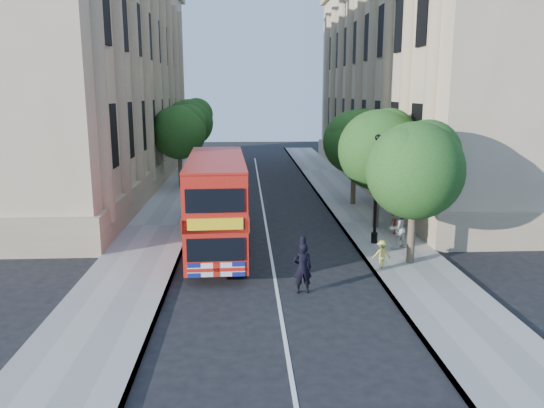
{
  "coord_description": "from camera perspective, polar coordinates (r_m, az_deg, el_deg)",
  "views": [
    {
      "loc": [
        -1.14,
        -18.06,
        7.17
      ],
      "look_at": [
        0.06,
        4.9,
        2.3
      ],
      "focal_mm": 35.0,
      "sensor_mm": 36.0,
      "label": 1
    }
  ],
  "objects": [
    {
      "name": "pavement_left",
      "position": [
        29.31,
        -11.96,
        -2.34
      ],
      "size": [
        3.5,
        80.0,
        0.12
      ],
      "primitive_type": "cube",
      "color": "gray",
      "rests_on": "ground"
    },
    {
      "name": "lamp_post",
      "position": [
        25.26,
        11.13,
        1.1
      ],
      "size": [
        0.32,
        0.32,
        5.16
      ],
      "color": "black",
      "rests_on": "pavement_right"
    },
    {
      "name": "box_van",
      "position": [
        30.04,
        -6.09,
        0.96
      ],
      "size": [
        2.37,
        5.34,
        3.01
      ],
      "rotation": [
        0.0,
        0.0,
        -0.04
      ],
      "color": "black",
      "rests_on": "ground"
    },
    {
      "name": "pavement_right",
      "position": [
        29.75,
        10.5,
        -2.07
      ],
      "size": [
        3.5,
        80.0,
        0.12
      ],
      "primitive_type": "cube",
      "color": "gray",
      "rests_on": "ground"
    },
    {
      "name": "tree_left_far",
      "position": [
        40.47,
        -9.92,
        7.93
      ],
      "size": [
        4.0,
        4.0,
        6.3
      ],
      "color": "#473828",
      "rests_on": "ground"
    },
    {
      "name": "child_b",
      "position": [
        22.09,
        11.72,
        -5.31
      ],
      "size": [
        0.77,
        0.46,
        1.17
      ],
      "primitive_type": "imported",
      "rotation": [
        0.0,
        0.0,
        3.11
      ],
      "color": "gold",
      "rests_on": "pavement_right"
    },
    {
      "name": "building_left",
      "position": [
        43.96,
        -20.32,
        13.63
      ],
      "size": [
        12.0,
        38.0,
        18.0
      ],
      "primitive_type": "cube",
      "color": "tan",
      "rests_on": "ground"
    },
    {
      "name": "police_constable",
      "position": [
        19.3,
        3.3,
        -6.89
      ],
      "size": [
        0.71,
        0.49,
        1.88
      ],
      "primitive_type": "imported",
      "rotation": [
        0.0,
        0.0,
        3.2
      ],
      "color": "black",
      "rests_on": "ground"
    },
    {
      "name": "double_decker_bus",
      "position": [
        23.88,
        -5.95,
        0.26
      ],
      "size": [
        2.8,
        9.31,
        4.26
      ],
      "rotation": [
        0.0,
        0.0,
        0.04
      ],
      "color": "#AF150C",
      "rests_on": "ground"
    },
    {
      "name": "child_a",
      "position": [
        27.43,
        13.25,
        -2.03
      ],
      "size": [
        0.71,
        0.4,
        1.14
      ],
      "primitive_type": "imported",
      "rotation": [
        0.0,
        0.0,
        3.33
      ],
      "color": "#D25425",
      "rests_on": "pavement_right"
    },
    {
      "name": "woman_pedestrian",
      "position": [
        24.91,
        13.29,
        -2.56
      ],
      "size": [
        1.16,
        1.1,
        1.89
      ],
      "primitive_type": "imported",
      "rotation": [
        0.0,
        0.0,
        3.71
      ],
      "color": "silver",
      "rests_on": "pavement_right"
    },
    {
      "name": "tree_left_back",
      "position": [
        48.4,
        -8.81,
        8.91
      ],
      "size": [
        4.2,
        4.2,
        6.65
      ],
      "color": "#473828",
      "rests_on": "ground"
    },
    {
      "name": "ground",
      "position": [
        19.46,
        0.59,
        -9.66
      ],
      "size": [
        120.0,
        120.0,
        0.0
      ],
      "primitive_type": "plane",
      "color": "black",
      "rests_on": "ground"
    },
    {
      "name": "building_right",
      "position": [
        44.67,
        17.06,
        13.81
      ],
      "size": [
        12.0,
        38.0,
        18.0
      ],
      "primitive_type": "cube",
      "color": "tan",
      "rests_on": "ground"
    },
    {
      "name": "tree_right_mid",
      "position": [
        28.11,
        11.47,
        6.16
      ],
      "size": [
        4.2,
        4.2,
        6.37
      ],
      "color": "#473828",
      "rests_on": "ground"
    },
    {
      "name": "tree_right_far",
      "position": [
        33.94,
        8.96,
        6.99
      ],
      "size": [
        4.0,
        4.0,
        6.15
      ],
      "color": "#473828",
      "rests_on": "ground"
    },
    {
      "name": "tree_right_near",
      "position": [
        22.41,
        15.23,
        4.05
      ],
      "size": [
        4.0,
        4.0,
        6.08
      ],
      "color": "#473828",
      "rests_on": "ground"
    }
  ]
}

